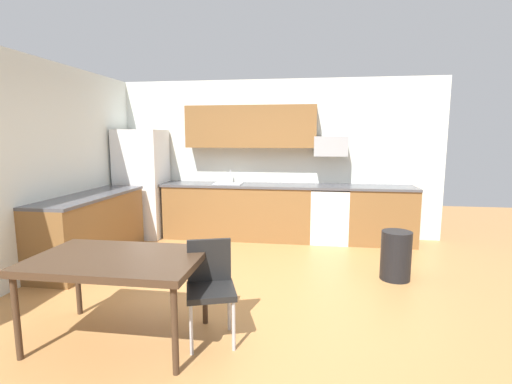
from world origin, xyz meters
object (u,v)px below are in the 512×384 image
microwave (331,146)px  chair_near_table (210,282)px  trash_bin (396,255)px  oven_range (329,214)px  refrigerator (143,183)px  dining_table (117,263)px

microwave → chair_near_table: microwave is taller
microwave → chair_near_table: (-1.14, -3.35, -1.07)m
chair_near_table → trash_bin: bearing=41.2°
oven_range → chair_near_table: size_ratio=1.07×
oven_range → microwave: bearing=90.0°
refrigerator → oven_range: size_ratio=2.03×
microwave → refrigerator: bearing=-176.8°
refrigerator → trash_bin: (3.95, -1.53, -0.63)m
dining_table → microwave: bearing=61.5°
refrigerator → chair_near_table: (2.07, -3.17, -0.42)m
refrigerator → chair_near_table: refrigerator is taller
refrigerator → oven_range: bearing=1.4°
refrigerator → oven_range: 3.25m
chair_near_table → trash_bin: (1.88, 1.65, -0.20)m
microwave → trash_bin: microwave is taller
oven_range → microwave: microwave is taller
trash_bin → oven_range: bearing=114.7°
dining_table → chair_near_table: 0.80m
dining_table → chair_near_table: (0.76, 0.15, -0.18)m
oven_range → chair_near_table: 3.45m
dining_table → chair_near_table: bearing=11.3°
microwave → trash_bin: size_ratio=0.90×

